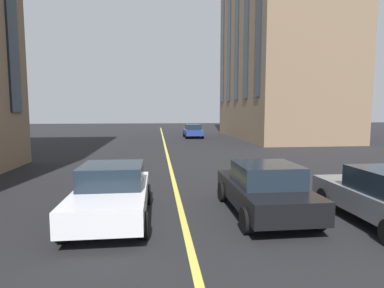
% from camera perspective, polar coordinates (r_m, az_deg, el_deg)
% --- Properties ---
extents(lane_centre_line, '(80.00, 0.16, 0.01)m').
position_cam_1_polar(lane_centre_line, '(12.86, -3.43, -6.41)').
color(lane_centre_line, '#D8C64C').
rests_on(lane_centre_line, ground_plane).
extents(car_blue_near, '(3.90, 1.89, 1.40)m').
position_cam_1_polar(car_blue_near, '(32.83, 0.18, 2.39)').
color(car_blue_near, navy).
rests_on(car_blue_near, ground_plane).
extents(car_white_trailing, '(3.90, 1.89, 1.40)m').
position_cam_1_polar(car_white_trailing, '(8.33, -14.38, -8.55)').
color(car_white_trailing, silver).
rests_on(car_white_trailing, ground_plane).
extents(car_black_far, '(3.90, 1.89, 1.40)m').
position_cam_1_polar(car_black_far, '(8.67, 13.04, -7.94)').
color(car_black_far, black).
rests_on(car_black_far, ground_plane).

